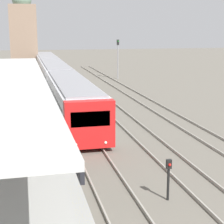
{
  "coord_description": "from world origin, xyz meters",
  "views": [
    {
      "loc": [
        -3.27,
        -6.86,
        6.48
      ],
      "look_at": [
        1.86,
        14.91,
        1.56
      ],
      "focal_mm": 60.0,
      "sensor_mm": 36.0,
      "label": 1
    }
  ],
  "objects_px": {
    "signal_post_near": "(169,175)",
    "person_on_platform": "(46,115)",
    "train_near": "(55,75)",
    "signal_mast_far": "(118,54)"
  },
  "relations": [
    {
      "from": "signal_mast_far",
      "to": "train_near",
      "type": "bearing_deg",
      "value": -139.46
    },
    {
      "from": "signal_post_near",
      "to": "person_on_platform",
      "type": "bearing_deg",
      "value": 119.14
    },
    {
      "from": "train_near",
      "to": "signal_post_near",
      "type": "distance_m",
      "value": 28.48
    },
    {
      "from": "train_near",
      "to": "signal_post_near",
      "type": "relative_size",
      "value": 26.77
    },
    {
      "from": "person_on_platform",
      "to": "signal_post_near",
      "type": "bearing_deg",
      "value": -60.86
    },
    {
      "from": "signal_mast_far",
      "to": "signal_post_near",
      "type": "bearing_deg",
      "value": -101.08
    },
    {
      "from": "person_on_platform",
      "to": "signal_mast_far",
      "type": "height_order",
      "value": "signal_mast_far"
    },
    {
      "from": "signal_post_near",
      "to": "signal_mast_far",
      "type": "height_order",
      "value": "signal_mast_far"
    },
    {
      "from": "train_near",
      "to": "signal_mast_far",
      "type": "distance_m",
      "value": 11.97
    },
    {
      "from": "train_near",
      "to": "person_on_platform",
      "type": "bearing_deg",
      "value": -96.12
    }
  ]
}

